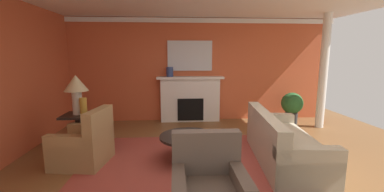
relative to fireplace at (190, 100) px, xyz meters
The scene contains 16 objects.
ground_plane 2.93m from the fireplace, 85.47° to the right, with size 8.95×8.95×0.00m, color brown.
wall_fireplace 0.87m from the fireplace, 42.86° to the left, with size 7.49×0.12×2.80m, color #C65633.
crown_moulding 2.15m from the fireplace, 29.91° to the left, with size 7.49×0.08×0.12m, color white.
area_rug 2.71m from the fireplace, 94.27° to the right, with size 3.60×2.53×0.01m, color #993D33.
fireplace is the anchor object (origin of this frame).
mantel_mirror 1.21m from the fireplace, 90.00° to the left, with size 1.21×0.04×0.81m, color silver.
sofa 3.14m from the fireplace, 63.62° to the right, with size 1.13×2.19×0.85m.
armchair_near_window 3.30m from the fireplace, 126.26° to the right, with size 0.92×0.92×0.95m.
coffee_table 2.66m from the fireplace, 94.27° to the right, with size 1.00×1.00×0.45m.
side_table 3.01m from the fireplace, 138.88° to the right, with size 0.56×0.56×0.70m.
table_lamp 3.07m from the fireplace, 138.88° to the right, with size 0.44×0.44×0.75m.
vase_on_side_table 2.99m from the fireplace, 135.24° to the right, with size 0.13×0.13×0.34m, color #B7892D.
vase_mantel_left 0.96m from the fireplace, behind, with size 0.19×0.19×0.26m, color navy.
book_red_cover 2.82m from the fireplace, 94.55° to the right, with size 0.19×0.18×0.05m, color maroon.
potted_plant 2.71m from the fireplace, ahead, with size 0.56×0.56×0.83m.
column_white 3.44m from the fireplace, 14.19° to the right, with size 0.20×0.20×2.80m, color white.
Camera 1 is at (-0.66, -3.94, 1.83)m, focal length 23.61 mm.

